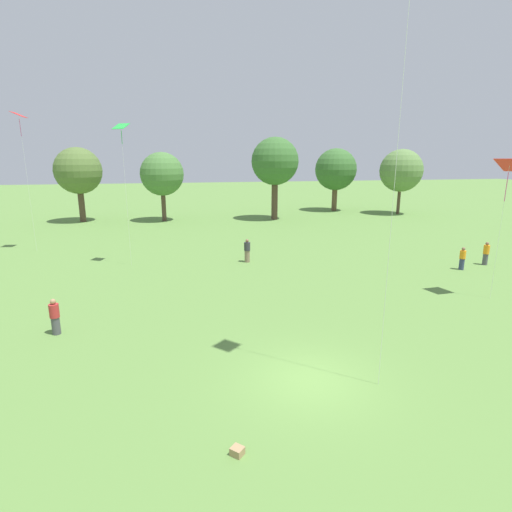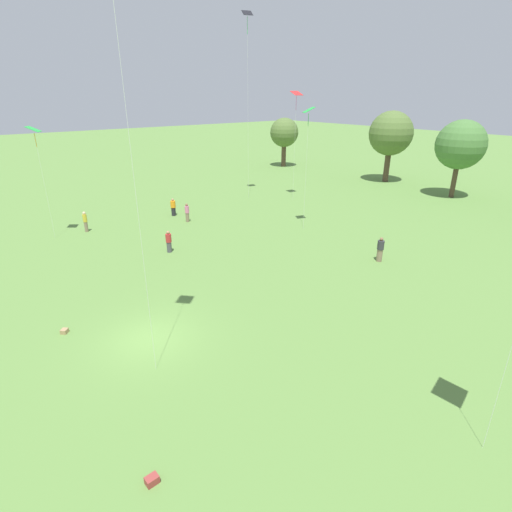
{
  "view_description": "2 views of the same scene",
  "coord_description": "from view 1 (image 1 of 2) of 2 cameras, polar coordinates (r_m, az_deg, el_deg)",
  "views": [
    {
      "loc": [
        -4.49,
        -11.82,
        7.52
      ],
      "look_at": [
        -0.19,
        7.77,
        2.62
      ],
      "focal_mm": 28.0,
      "sensor_mm": 36.0,
      "label": 1
    },
    {
      "loc": [
        15.68,
        -6.09,
        10.8
      ],
      "look_at": [
        1.41,
        5.31,
        3.35
      ],
      "focal_mm": 28.0,
      "sensor_mm": 36.0,
      "label": 2
    }
  ],
  "objects": [
    {
      "name": "ground_plane",
      "position": [
        14.71,
        7.55,
        -17.13
      ],
      "size": [
        240.0,
        240.0,
        0.0
      ],
      "primitive_type": "plane",
      "color": "#5B843D"
    },
    {
      "name": "tree_1",
      "position": [
        52.99,
        -24.06,
        11.01
      ],
      "size": [
        5.49,
        5.49,
        8.87
      ],
      "color": "brown",
      "rests_on": "ground_plane"
    },
    {
      "name": "tree_2",
      "position": [
        50.46,
        -13.28,
        11.3
      ],
      "size": [
        5.2,
        5.2,
        8.31
      ],
      "color": "brown",
      "rests_on": "ground_plane"
    },
    {
      "name": "tree_3",
      "position": [
        50.5,
        2.73,
        13.3
      ],
      "size": [
        5.82,
        5.82,
        10.13
      ],
      "color": "brown",
      "rests_on": "ground_plane"
    },
    {
      "name": "tree_4",
      "position": [
        60.35,
        11.33,
        12.0
      ],
      "size": [
        5.97,
        5.97,
        8.99
      ],
      "color": "brown",
      "rests_on": "ground_plane"
    },
    {
      "name": "tree_5",
      "position": [
        58.95,
        20.03,
        11.38
      ],
      "size": [
        5.72,
        5.72,
        8.8
      ],
      "color": "brown",
      "rests_on": "ground_plane"
    },
    {
      "name": "person_1",
      "position": [
        19.67,
        -26.8,
        -7.78
      ],
      "size": [
        0.55,
        0.55,
        1.63
      ],
      "rotation": [
        0.0,
        0.0,
        2.02
      ],
      "color": "#4C4C51",
      "rests_on": "ground_plane"
    },
    {
      "name": "person_3",
      "position": [
        31.09,
        27.39,
        -0.33
      ],
      "size": [
        0.54,
        0.54,
        1.59
      ],
      "rotation": [
        0.0,
        0.0,
        2.59
      ],
      "color": "#333D5B",
      "rests_on": "ground_plane"
    },
    {
      "name": "person_4",
      "position": [
        29.64,
        -1.27,
        0.74
      ],
      "size": [
        0.64,
        0.64,
        1.74
      ],
      "rotation": [
        0.0,
        0.0,
        5.44
      ],
      "color": "#847056",
      "rests_on": "ground_plane"
    },
    {
      "name": "person_8",
      "position": [
        33.32,
        30.0,
        0.3
      ],
      "size": [
        0.51,
        0.51,
        1.69
      ],
      "rotation": [
        0.0,
        0.0,
        1.88
      ],
      "color": "#4C4C51",
      "rests_on": "ground_plane"
    },
    {
      "name": "kite_0",
      "position": [
        29.52,
        -18.69,
        16.51
      ],
      "size": [
        1.21,
        1.18,
        9.85
      ],
      "rotation": [
        0.0,
        0.0,
        4.97
      ],
      "color": "green",
      "rests_on": "ground_plane"
    },
    {
      "name": "kite_2",
      "position": [
        24.66,
        32.44,
        10.53
      ],
      "size": [
        1.24,
        1.37,
        7.52
      ],
      "rotation": [
        0.0,
        0.0,
        1.0
      ],
      "color": "red",
      "rests_on": "ground_plane"
    },
    {
      "name": "kite_7",
      "position": [
        37.59,
        -30.73,
        16.41
      ],
      "size": [
        1.04,
        1.11,
        11.05
      ],
      "rotation": [
        0.0,
        0.0,
        0.69
      ],
      "color": "red",
      "rests_on": "ground_plane"
    },
    {
      "name": "picnic_bag_0",
      "position": [
        11.58,
        -2.69,
        -26.08
      ],
      "size": [
        0.43,
        0.43,
        0.21
      ],
      "rotation": [
        0.0,
        0.0,
        2.36
      ],
      "color": "#A58459",
      "rests_on": "ground_plane"
    }
  ]
}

